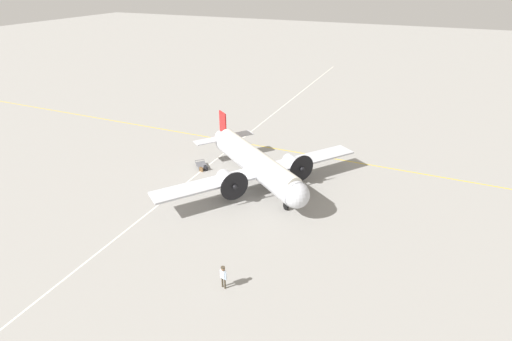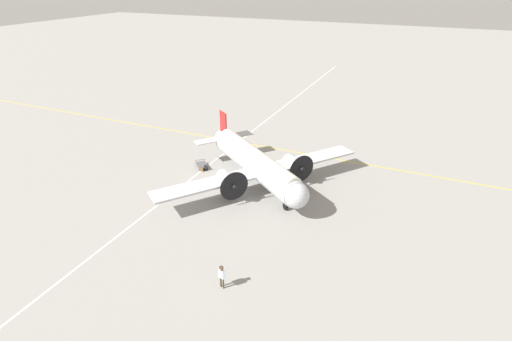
# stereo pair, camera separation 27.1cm
# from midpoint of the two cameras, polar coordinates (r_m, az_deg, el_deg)

# --- Properties ---
(ground_plane) EXTENTS (300.00, 300.00, 0.00)m
(ground_plane) POSITION_cam_midpoint_polar(r_m,az_deg,el_deg) (41.42, -0.19, -1.99)
(ground_plane) COLOR gray
(apron_line_eastwest) EXTENTS (120.00, 0.16, 0.01)m
(apron_line_eastwest) POSITION_cam_midpoint_polar(r_m,az_deg,el_deg) (49.40, 4.32, 2.85)
(apron_line_eastwest) COLOR gold
(apron_line_eastwest) RESTS_ON ground_plane
(apron_line_northsouth) EXTENTS (0.16, 120.00, 0.01)m
(apron_line_northsouth) POSITION_cam_midpoint_polar(r_m,az_deg,el_deg) (44.32, -8.26, -0.26)
(apron_line_northsouth) COLOR silver
(apron_line_northsouth) RESTS_ON ground_plane
(airliner_main) EXTENTS (17.14, 19.13, 5.60)m
(airliner_main) POSITION_cam_midpoint_polar(r_m,az_deg,el_deg) (39.98, 0.09, 0.88)
(airliner_main) COLOR silver
(airliner_main) RESTS_ON ground_plane
(crew_foreground) EXTENTS (0.59, 0.38, 1.81)m
(crew_foreground) POSITION_cam_midpoint_polar(r_m,az_deg,el_deg) (28.38, -4.98, -14.62)
(crew_foreground) COLOR #473D2D
(crew_foreground) RESTS_ON ground_plane
(suitcase_near_door) EXTENTS (0.42, 0.12, 0.55)m
(suitcase_near_door) POSITION_cam_midpoint_polar(r_m,az_deg,el_deg) (44.38, -8.00, 0.16)
(suitcase_near_door) COLOR brown
(suitcase_near_door) RESTS_ON ground_plane
(suitcase_upright_spare) EXTENTS (0.36, 0.18, 0.64)m
(suitcase_upright_spare) POSITION_cam_midpoint_polar(r_m,az_deg,el_deg) (44.53, -7.39, 0.36)
(suitcase_upright_spare) COLOR #232328
(suitcase_upright_spare) RESTS_ON ground_plane
(baggage_cart) EXTENTS (2.03, 2.03, 0.56)m
(baggage_cart) POSITION_cam_midpoint_polar(r_m,az_deg,el_deg) (45.34, -7.94, 0.78)
(baggage_cart) COLOR #56565B
(baggage_cart) RESTS_ON ground_plane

